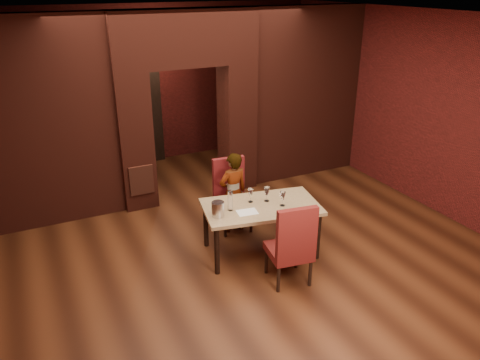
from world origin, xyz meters
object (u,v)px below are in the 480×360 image
object	(u,v)px
wine_glass_a	(251,196)
chair_near	(289,241)
wine_glass_b	(267,194)
wine_glass_c	(283,199)
water_bottle	(230,200)
potted_plant	(261,202)
wine_bucket	(218,209)
dining_table	(261,229)
chair_far	(233,196)
person_seated	(233,193)

from	to	relation	value
wine_glass_a	chair_near	bearing A→B (deg)	-84.45
wine_glass_b	wine_glass_c	world-z (taller)	wine_glass_b
chair_near	water_bottle	distance (m)	0.97
wine_glass_c	potted_plant	distance (m)	1.35
wine_glass_b	water_bottle	bearing A→B (deg)	-176.80
chair_near	wine_bucket	size ratio (longest dim) A/B	5.54
dining_table	wine_glass_c	bearing A→B (deg)	-17.25
water_bottle	potted_plant	distance (m)	1.54
wine_glass_b	potted_plant	xyz separation A→B (m)	(0.42, 0.94, -0.62)
chair_far	wine_bucket	xyz separation A→B (m)	(-0.62, -0.84, 0.29)
dining_table	wine_bucket	world-z (taller)	wine_bucket
person_seated	wine_glass_b	xyz separation A→B (m)	(0.21, -0.67, 0.21)
wine_glass_c	water_bottle	bearing A→B (deg)	164.96
chair_far	potted_plant	bearing A→B (deg)	25.08
chair_near	wine_glass_c	size ratio (longest dim) A/B	5.37
chair_far	wine_glass_b	size ratio (longest dim) A/B	5.21
chair_near	water_bottle	bearing A→B (deg)	-52.09
person_seated	wine_glass_a	distance (m)	0.63
wine_glass_c	wine_bucket	xyz separation A→B (m)	(-0.92, 0.10, -0.00)
dining_table	wine_glass_b	distance (m)	0.50
wine_bucket	water_bottle	distance (m)	0.24
wine_glass_a	wine_glass_b	size ratio (longest dim) A/B	0.94
chair_far	wine_glass_b	bearing A→B (deg)	-70.99
wine_bucket	water_bottle	size ratio (longest dim) A/B	0.69
chair_far	wine_glass_c	distance (m)	1.03
chair_far	person_seated	distance (m)	0.10
dining_table	wine_glass_a	bearing A→B (deg)	129.01
chair_far	chair_near	xyz separation A→B (m)	(0.05, -1.55, 0.01)
dining_table	wine_glass_a	size ratio (longest dim) A/B	7.98
potted_plant	chair_far	bearing A→B (deg)	-159.78
dining_table	chair_far	world-z (taller)	chair_far
wine_glass_b	wine_bucket	xyz separation A→B (m)	(-0.80, -0.12, -0.00)
wine_glass_b	dining_table	bearing A→B (deg)	-147.84
person_seated	potted_plant	world-z (taller)	person_seated
dining_table	chair_far	distance (m)	0.82
person_seated	wine_glass_b	distance (m)	0.73
chair_near	wine_glass_a	size ratio (longest dim) A/B	5.69
wine_glass_a	water_bottle	bearing A→B (deg)	-163.71
dining_table	chair_near	size ratio (longest dim) A/B	1.40
chair_near	wine_glass_b	xyz separation A→B (m)	(0.13, 0.83, 0.28)
dining_table	wine_glass_c	world-z (taller)	wine_glass_c
chair_far	potted_plant	world-z (taller)	chair_far
wine_glass_a	chair_far	bearing A→B (deg)	86.84
person_seated	potted_plant	xyz separation A→B (m)	(0.63, 0.27, -0.41)
chair_far	wine_glass_c	bearing A→B (deg)	-66.99
potted_plant	wine_bucket	bearing A→B (deg)	-138.93
chair_near	person_seated	size ratio (longest dim) A/B	0.89
chair_far	potted_plant	distance (m)	0.72
wine_glass_b	wine_glass_c	size ratio (longest dim) A/B	1.01
chair_far	wine_bucket	distance (m)	1.08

